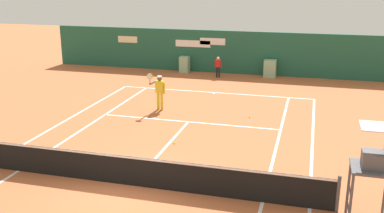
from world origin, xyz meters
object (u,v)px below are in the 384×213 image
ball_kid_left_post (218,66)px  tennis_ball_near_service_line (174,143)px  umpire_chair (373,163)px  player_on_baseline (159,89)px  tennis_ball_by_sideline (249,117)px

ball_kid_left_post → tennis_ball_near_service_line: bearing=85.2°
umpire_chair → player_on_baseline: bearing=45.6°
umpire_chair → ball_kid_left_post: bearing=24.6°
player_on_baseline → tennis_ball_near_service_line: size_ratio=27.57×
player_on_baseline → tennis_ball_by_sideline: bearing=-176.6°
umpire_chair → player_on_baseline: (-8.52, 8.35, -0.74)m
ball_kid_left_post → tennis_ball_near_service_line: ball_kid_left_post is taller
ball_kid_left_post → tennis_ball_near_service_line: 11.87m
tennis_ball_near_service_line → tennis_ball_by_sideline: size_ratio=1.00×
player_on_baseline → tennis_ball_near_service_line: bearing=121.3°
umpire_chair → tennis_ball_near_service_line: size_ratio=39.66×
player_on_baseline → tennis_ball_near_service_line: player_on_baseline is taller
ball_kid_left_post → tennis_ball_by_sideline: 8.45m
player_on_baseline → tennis_ball_by_sideline: 4.44m
tennis_ball_by_sideline → ball_kid_left_post: bearing=111.9°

